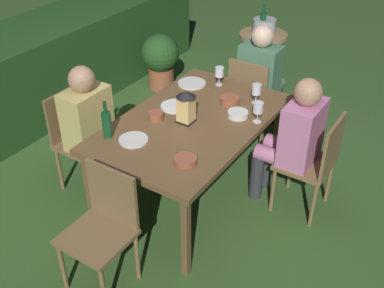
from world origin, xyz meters
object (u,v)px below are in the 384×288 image
chair_head_far (252,96)px  plate_c (192,83)px  chair_side_right_a (79,136)px  plate_b (134,140)px  chair_side_left_b (314,161)px  lantern_centerpiece (186,105)px  bowl_bread (238,114)px  bowl_salad (156,115)px  potted_plant_by_hedge (160,58)px  wine_glass_c (258,109)px  ice_bucket (264,25)px  bowl_olives (185,160)px  side_table (262,52)px  chair_head_near (103,225)px  person_in_mustard (94,127)px  wine_glass_a (256,90)px  wine_glass_b (219,73)px  person_in_green (262,74)px  dining_table (192,126)px  plate_a (175,106)px  green_bottle_on_table (107,124)px  bowl_dip (230,100)px

chair_head_far → plate_c: size_ratio=3.51×
chair_side_right_a → plate_b: chair_side_right_a is taller
chair_side_left_b → lantern_centerpiece: (-0.41, 0.92, 0.41)m
bowl_bread → bowl_salad: bearing=126.6°
chair_head_far → potted_plant_by_hedge: 1.50m
wine_glass_c → bowl_bread: wine_glass_c is taller
ice_bucket → potted_plant_by_hedge: (-0.63, 1.01, -0.41)m
bowl_olives → chair_side_right_a: bearing=83.5°
plate_c → side_table: bearing=2.7°
chair_head_near → bowl_salad: chair_head_near is taller
person_in_mustard → chair_side_left_b: 1.76m
bowl_bread → potted_plant_by_hedge: bowl_bread is taller
lantern_centerpiece → wine_glass_a: lantern_centerpiece is taller
side_table → chair_side_right_a: bearing=169.3°
wine_glass_a → wine_glass_b: 0.44m
chair_side_right_a → chair_head_far: bearing=-32.1°
chair_head_far → plate_b: chair_head_far is taller
person_in_green → wine_glass_a: (-0.74, -0.29, 0.23)m
dining_table → chair_head_near: 1.08m
person_in_mustard → bowl_salad: size_ratio=9.70×
chair_head_near → plate_b: 0.68m
wine_glass_c → plate_c: size_ratio=0.68×
plate_c → side_table: 1.66m
plate_a → side_table: 2.09m
bowl_olives → chair_head_near: bearing=154.4°
green_bottle_on_table → bowl_dip: 1.06m
chair_side_left_b → lantern_centerpiece: 1.09m
person_in_mustard → side_table: size_ratio=1.68×
dining_table → ice_bucket: (2.15, 0.42, 0.09)m
chair_head_near → chair_side_right_a: (0.70, 0.90, 0.00)m
plate_a → plate_b: bearing=-176.8°
person_in_green → bowl_bread: person_in_green is taller
plate_a → chair_head_near: bearing=-168.8°
chair_side_left_b → wine_glass_c: bearing=104.2°
plate_b → bowl_dip: 0.92m
wine_glass_c → ice_bucket: bearing=24.2°
plate_c → wine_glass_c: bearing=-109.3°
bowl_bread → wine_glass_b: bearing=45.4°
bowl_olives → ice_bucket: (2.65, 0.69, 0.01)m
chair_head_far → potted_plant_by_hedge: (0.46, 1.43, -0.11)m
ice_bucket → side_table: bearing=0.0°
lantern_centerpiece → bowl_bread: size_ratio=1.64×
wine_glass_a → wine_glass_c: bearing=-151.1°
wine_glass_a → ice_bucket: ice_bucket is taller
plate_c → chair_head_near: bearing=-167.9°
side_table → lantern_centerpiece: bearing=-169.9°
lantern_centerpiece → bowl_dip: (0.44, -0.14, -0.12)m
dining_table → wine_glass_a: (0.52, -0.29, 0.17)m
person_in_mustard → wine_glass_b: 1.18m
wine_glass_c → ice_bucket: (1.90, 0.86, -0.08)m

